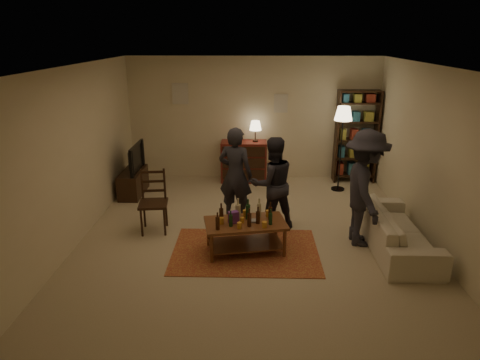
{
  "coord_description": "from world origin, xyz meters",
  "views": [
    {
      "loc": [
        -0.02,
        -6.4,
        3.14
      ],
      "look_at": [
        -0.21,
        0.1,
        0.91
      ],
      "focal_mm": 32.0,
      "sensor_mm": 36.0,
      "label": 1
    }
  ],
  "objects_px": {
    "dining_chair": "(153,198)",
    "person_right": "(272,184)",
    "bookshelf": "(356,136)",
    "floor_lamp": "(343,120)",
    "dresser": "(244,160)",
    "tv_stand": "(133,176)",
    "person_by_sofa": "(365,189)",
    "sofa": "(396,229)",
    "coffee_table": "(245,226)",
    "person_left": "(235,175)"
  },
  "relations": [
    {
      "from": "bookshelf",
      "to": "floor_lamp",
      "type": "distance_m",
      "value": 0.87
    },
    {
      "from": "coffee_table",
      "to": "bookshelf",
      "type": "relative_size",
      "value": 0.64
    },
    {
      "from": "tv_stand",
      "to": "floor_lamp",
      "type": "distance_m",
      "value": 4.42
    },
    {
      "from": "bookshelf",
      "to": "person_right",
      "type": "relative_size",
      "value": 1.28
    },
    {
      "from": "dining_chair",
      "to": "tv_stand",
      "type": "bearing_deg",
      "value": 108.96
    },
    {
      "from": "person_by_sofa",
      "to": "dresser",
      "type": "bearing_deg",
      "value": 32.88
    },
    {
      "from": "coffee_table",
      "to": "person_left",
      "type": "xyz_separation_m",
      "value": [
        -0.19,
        1.19,
        0.41
      ]
    },
    {
      "from": "coffee_table",
      "to": "person_left",
      "type": "height_order",
      "value": "person_left"
    },
    {
      "from": "sofa",
      "to": "person_right",
      "type": "bearing_deg",
      "value": 70.06
    },
    {
      "from": "coffee_table",
      "to": "dresser",
      "type": "distance_m",
      "value": 3.31
    },
    {
      "from": "bookshelf",
      "to": "person_left",
      "type": "height_order",
      "value": "bookshelf"
    },
    {
      "from": "person_left",
      "to": "coffee_table",
      "type": "bearing_deg",
      "value": 118.14
    },
    {
      "from": "bookshelf",
      "to": "floor_lamp",
      "type": "bearing_deg",
      "value": -126.18
    },
    {
      "from": "person_right",
      "to": "person_by_sofa",
      "type": "distance_m",
      "value": 1.48
    },
    {
      "from": "dining_chair",
      "to": "floor_lamp",
      "type": "bearing_deg",
      "value": 23.89
    },
    {
      "from": "bookshelf",
      "to": "floor_lamp",
      "type": "xyz_separation_m",
      "value": [
        -0.44,
        -0.6,
        0.47
      ]
    },
    {
      "from": "floor_lamp",
      "to": "person_right",
      "type": "bearing_deg",
      "value": -128.05
    },
    {
      "from": "coffee_table",
      "to": "dresser",
      "type": "xyz_separation_m",
      "value": [
        -0.08,
        3.31,
        0.05
      ]
    },
    {
      "from": "dining_chair",
      "to": "person_right",
      "type": "distance_m",
      "value": 1.98
    },
    {
      "from": "coffee_table",
      "to": "sofa",
      "type": "xyz_separation_m",
      "value": [
        2.31,
        0.2,
        -0.12
      ]
    },
    {
      "from": "person_by_sofa",
      "to": "person_left",
      "type": "bearing_deg",
      "value": 67.56
    },
    {
      "from": "dresser",
      "to": "bookshelf",
      "type": "height_order",
      "value": "bookshelf"
    },
    {
      "from": "bookshelf",
      "to": "person_left",
      "type": "relative_size",
      "value": 1.21
    },
    {
      "from": "person_right",
      "to": "person_left",
      "type": "bearing_deg",
      "value": -45.03
    },
    {
      "from": "person_by_sofa",
      "to": "sofa",
      "type": "bearing_deg",
      "value": -106.59
    },
    {
      "from": "floor_lamp",
      "to": "person_right",
      "type": "xyz_separation_m",
      "value": [
        -1.49,
        -1.9,
        -0.71
      ]
    },
    {
      "from": "dining_chair",
      "to": "person_by_sofa",
      "type": "relative_size",
      "value": 0.58
    },
    {
      "from": "bookshelf",
      "to": "floor_lamp",
      "type": "relative_size",
      "value": 1.14
    },
    {
      "from": "dresser",
      "to": "sofa",
      "type": "height_order",
      "value": "dresser"
    },
    {
      "from": "dresser",
      "to": "sofa",
      "type": "distance_m",
      "value": 3.93
    },
    {
      "from": "coffee_table",
      "to": "tv_stand",
      "type": "height_order",
      "value": "tv_stand"
    },
    {
      "from": "person_right",
      "to": "coffee_table",
      "type": "bearing_deg",
      "value": 45.27
    },
    {
      "from": "dining_chair",
      "to": "floor_lamp",
      "type": "xyz_separation_m",
      "value": [
        3.46,
        2.05,
        0.94
      ]
    },
    {
      "from": "tv_stand",
      "to": "sofa",
      "type": "bearing_deg",
      "value": -25.34
    },
    {
      "from": "dresser",
      "to": "person_left",
      "type": "relative_size",
      "value": 0.81
    },
    {
      "from": "dining_chair",
      "to": "person_left",
      "type": "bearing_deg",
      "value": 11.88
    },
    {
      "from": "tv_stand",
      "to": "sofa",
      "type": "relative_size",
      "value": 0.51
    },
    {
      "from": "dining_chair",
      "to": "person_right",
      "type": "bearing_deg",
      "value": -2.58
    },
    {
      "from": "dresser",
      "to": "person_right",
      "type": "relative_size",
      "value": 0.86
    },
    {
      "from": "floor_lamp",
      "to": "person_by_sofa",
      "type": "distance_m",
      "value": 2.51
    },
    {
      "from": "tv_stand",
      "to": "dining_chair",
      "type": "bearing_deg",
      "value": -64.29
    },
    {
      "from": "dresser",
      "to": "person_by_sofa",
      "type": "distance_m",
      "value": 3.54
    },
    {
      "from": "tv_stand",
      "to": "person_left",
      "type": "relative_size",
      "value": 0.63
    },
    {
      "from": "bookshelf",
      "to": "sofa",
      "type": "distance_m",
      "value": 3.26
    },
    {
      "from": "floor_lamp",
      "to": "person_by_sofa",
      "type": "xyz_separation_m",
      "value": [
        -0.11,
        -2.43,
        -0.59
      ]
    },
    {
      "from": "dresser",
      "to": "person_right",
      "type": "distance_m",
      "value": 2.5
    },
    {
      "from": "person_by_sofa",
      "to": "floor_lamp",
      "type": "bearing_deg",
      "value": -2.29
    },
    {
      "from": "tv_stand",
      "to": "person_by_sofa",
      "type": "bearing_deg",
      "value": -26.3
    },
    {
      "from": "coffee_table",
      "to": "floor_lamp",
      "type": "distance_m",
      "value": 3.55
    },
    {
      "from": "coffee_table",
      "to": "person_by_sofa",
      "type": "relative_size",
      "value": 0.71
    }
  ]
}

